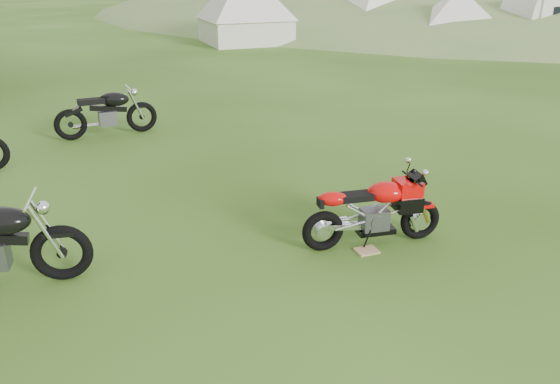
{
  "coord_description": "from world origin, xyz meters",
  "views": [
    {
      "loc": [
        -0.64,
        -5.25,
        3.2
      ],
      "look_at": [
        -0.32,
        0.4,
        0.85
      ],
      "focal_mm": 35.0,
      "sensor_mm": 36.0,
      "label": 1
    }
  ],
  "objects_px": {
    "tent_right": "(457,15)",
    "caravan": "(550,20)",
    "plywood_board": "(367,251)",
    "tent_mid": "(375,4)",
    "vintage_moto_c": "(106,111)",
    "tent_left": "(245,8)",
    "sport_motorcycle": "(374,206)"
  },
  "relations": [
    {
      "from": "plywood_board",
      "to": "tent_right",
      "type": "xyz_separation_m",
      "value": [
        7.56,
        18.3,
        1.22
      ]
    },
    {
      "from": "tent_right",
      "to": "caravan",
      "type": "xyz_separation_m",
      "value": [
        4.08,
        -0.15,
        -0.2
      ]
    },
    {
      "from": "tent_mid",
      "to": "caravan",
      "type": "distance_m",
      "value": 7.83
    },
    {
      "from": "vintage_moto_c",
      "to": "plywood_board",
      "type": "bearing_deg",
      "value": -72.42
    },
    {
      "from": "caravan",
      "to": "vintage_moto_c",
      "type": "bearing_deg",
      "value": -165.05
    },
    {
      "from": "plywood_board",
      "to": "tent_left",
      "type": "bearing_deg",
      "value": 94.51
    },
    {
      "from": "sport_motorcycle",
      "to": "vintage_moto_c",
      "type": "bearing_deg",
      "value": 120.83
    },
    {
      "from": "plywood_board",
      "to": "caravan",
      "type": "relative_size",
      "value": 0.06
    },
    {
      "from": "sport_motorcycle",
      "to": "plywood_board",
      "type": "height_order",
      "value": "sport_motorcycle"
    },
    {
      "from": "tent_right",
      "to": "vintage_moto_c",
      "type": "bearing_deg",
      "value": -126.14
    },
    {
      "from": "tent_left",
      "to": "tent_mid",
      "type": "height_order",
      "value": "tent_left"
    },
    {
      "from": "vintage_moto_c",
      "to": "tent_mid",
      "type": "relative_size",
      "value": 0.58
    },
    {
      "from": "plywood_board",
      "to": "tent_left",
      "type": "height_order",
      "value": "tent_left"
    },
    {
      "from": "tent_left",
      "to": "vintage_moto_c",
      "type": "bearing_deg",
      "value": -119.07
    },
    {
      "from": "vintage_moto_c",
      "to": "tent_mid",
      "type": "xyz_separation_m",
      "value": [
        9.03,
        16.83,
        0.93
      ]
    },
    {
      "from": "plywood_board",
      "to": "caravan",
      "type": "height_order",
      "value": "caravan"
    },
    {
      "from": "vintage_moto_c",
      "to": "caravan",
      "type": "distance_m",
      "value": 20.58
    },
    {
      "from": "plywood_board",
      "to": "tent_mid",
      "type": "bearing_deg",
      "value": 77.69
    },
    {
      "from": "tent_left",
      "to": "tent_right",
      "type": "xyz_separation_m",
      "value": [
        9.08,
        -1.0,
        -0.25
      ]
    },
    {
      "from": "tent_mid",
      "to": "caravan",
      "type": "height_order",
      "value": "tent_mid"
    },
    {
      "from": "tent_left",
      "to": "tent_right",
      "type": "distance_m",
      "value": 9.14
    },
    {
      "from": "tent_left",
      "to": "tent_mid",
      "type": "relative_size",
      "value": 1.02
    },
    {
      "from": "vintage_moto_c",
      "to": "tent_right",
      "type": "distance_m",
      "value": 17.74
    },
    {
      "from": "plywood_board",
      "to": "caravan",
      "type": "xyz_separation_m",
      "value": [
        11.64,
        18.15,
        1.02
      ]
    },
    {
      "from": "sport_motorcycle",
      "to": "caravan",
      "type": "bearing_deg",
      "value": 46.48
    },
    {
      "from": "tent_mid",
      "to": "vintage_moto_c",
      "type": "bearing_deg",
      "value": -140.98
    },
    {
      "from": "plywood_board",
      "to": "tent_mid",
      "type": "height_order",
      "value": "tent_mid"
    },
    {
      "from": "plywood_board",
      "to": "caravan",
      "type": "bearing_deg",
      "value": 57.33
    },
    {
      "from": "sport_motorcycle",
      "to": "tent_mid",
      "type": "bearing_deg",
      "value": 67.04
    },
    {
      "from": "tent_right",
      "to": "caravan",
      "type": "height_order",
      "value": "tent_right"
    },
    {
      "from": "caravan",
      "to": "tent_mid",
      "type": "bearing_deg",
      "value": 126.79
    },
    {
      "from": "vintage_moto_c",
      "to": "tent_mid",
      "type": "bearing_deg",
      "value": 39.45
    }
  ]
}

